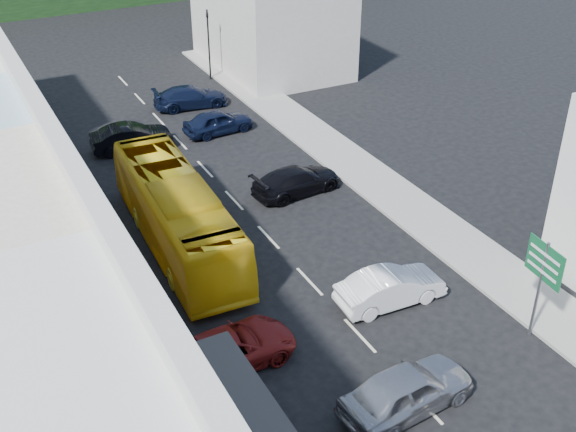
{
  "coord_description": "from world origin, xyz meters",
  "views": [
    {
      "loc": [
        -12.36,
        -17.85,
        17.98
      ],
      "look_at": [
        0.0,
        6.0,
        2.2
      ],
      "focal_mm": 45.0,
      "sensor_mm": 36.0,
      "label": 1
    }
  ],
  "objects_px": {
    "pedestrian_left": "(169,380)",
    "car_red": "(230,348)",
    "car_white": "(390,289)",
    "car_silver": "(407,393)",
    "direction_sign": "(539,290)",
    "bus": "(177,216)",
    "traffic_signal": "(209,45)"
  },
  "relations": [
    {
      "from": "car_white",
      "to": "pedestrian_left",
      "type": "height_order",
      "value": "pedestrian_left"
    },
    {
      "from": "car_red",
      "to": "pedestrian_left",
      "type": "relative_size",
      "value": 2.71
    },
    {
      "from": "bus",
      "to": "car_silver",
      "type": "relative_size",
      "value": 2.64
    },
    {
      "from": "car_silver",
      "to": "traffic_signal",
      "type": "xyz_separation_m",
      "value": [
        6.48,
        33.34,
        1.81
      ]
    },
    {
      "from": "car_white",
      "to": "traffic_signal",
      "type": "height_order",
      "value": "traffic_signal"
    },
    {
      "from": "bus",
      "to": "pedestrian_left",
      "type": "distance_m",
      "value": 9.99
    },
    {
      "from": "pedestrian_left",
      "to": "car_silver",
      "type": "bearing_deg",
      "value": -143.39
    },
    {
      "from": "car_red",
      "to": "direction_sign",
      "type": "distance_m",
      "value": 11.57
    },
    {
      "from": "pedestrian_left",
      "to": "car_red",
      "type": "bearing_deg",
      "value": -95.42
    },
    {
      "from": "bus",
      "to": "direction_sign",
      "type": "xyz_separation_m",
      "value": [
        9.74,
        -12.23,
        0.54
      ]
    },
    {
      "from": "car_red",
      "to": "direction_sign",
      "type": "xyz_separation_m",
      "value": [
        10.82,
        -3.83,
        1.39
      ]
    },
    {
      "from": "car_white",
      "to": "pedestrian_left",
      "type": "relative_size",
      "value": 2.59
    },
    {
      "from": "pedestrian_left",
      "to": "traffic_signal",
      "type": "distance_m",
      "value": 32.36
    },
    {
      "from": "car_white",
      "to": "direction_sign",
      "type": "xyz_separation_m",
      "value": [
        3.64,
        -4.16,
        1.39
      ]
    },
    {
      "from": "traffic_signal",
      "to": "car_silver",
      "type": "bearing_deg",
      "value": 88.5
    },
    {
      "from": "bus",
      "to": "car_red",
      "type": "xyz_separation_m",
      "value": [
        -1.08,
        -8.4,
        -0.85
      ]
    },
    {
      "from": "car_white",
      "to": "pedestrian_left",
      "type": "bearing_deg",
      "value": 99.15
    },
    {
      "from": "bus",
      "to": "car_silver",
      "type": "xyz_separation_m",
      "value": [
        3.24,
        -13.2,
        -0.85
      ]
    },
    {
      "from": "car_white",
      "to": "car_red",
      "type": "xyz_separation_m",
      "value": [
        -7.19,
        -0.33,
        0.0
      ]
    },
    {
      "from": "bus",
      "to": "car_red",
      "type": "bearing_deg",
      "value": -94.97
    },
    {
      "from": "bus",
      "to": "pedestrian_left",
      "type": "height_order",
      "value": "bus"
    },
    {
      "from": "car_red",
      "to": "traffic_signal",
      "type": "xyz_separation_m",
      "value": [
        10.8,
        28.54,
        1.81
      ]
    },
    {
      "from": "bus",
      "to": "car_red",
      "type": "height_order",
      "value": "bus"
    },
    {
      "from": "bus",
      "to": "direction_sign",
      "type": "height_order",
      "value": "direction_sign"
    },
    {
      "from": "bus",
      "to": "car_silver",
      "type": "distance_m",
      "value": 13.62
    },
    {
      "from": "car_red",
      "to": "traffic_signal",
      "type": "distance_m",
      "value": 30.57
    },
    {
      "from": "direction_sign",
      "to": "traffic_signal",
      "type": "bearing_deg",
      "value": 95.45
    },
    {
      "from": "car_silver",
      "to": "direction_sign",
      "type": "height_order",
      "value": "direction_sign"
    },
    {
      "from": "car_silver",
      "to": "car_red",
      "type": "distance_m",
      "value": 6.46
    },
    {
      "from": "bus",
      "to": "pedestrian_left",
      "type": "xyz_separation_m",
      "value": [
        -3.69,
        -9.27,
        -0.55
      ]
    },
    {
      "from": "direction_sign",
      "to": "car_silver",
      "type": "bearing_deg",
      "value": -166.11
    },
    {
      "from": "bus",
      "to": "car_red",
      "type": "distance_m",
      "value": 8.51
    }
  ]
}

